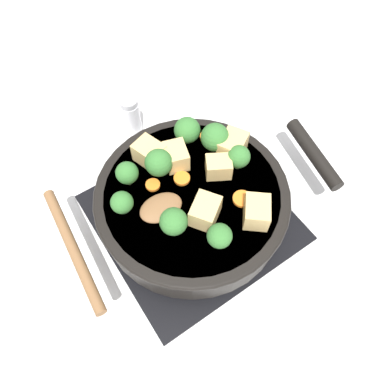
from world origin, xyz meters
name	(u,v)px	position (x,y,z in m)	size (l,w,h in m)	color
ground_plane	(192,218)	(0.00, 0.00, 0.00)	(2.40, 2.40, 0.00)	white
front_burner_grate	(192,214)	(0.00, 0.00, 0.01)	(0.31, 0.31, 0.03)	black
skillet_pan	(193,200)	(0.00, 0.00, 0.06)	(0.31, 0.41, 0.06)	black
wooden_spoon	(114,228)	(-0.01, -0.13, 0.10)	(0.21, 0.19, 0.02)	brown
tofu_cube_center_large	(176,156)	(-0.06, 0.01, 0.11)	(0.04, 0.04, 0.04)	#DBB770
tofu_cube_near_handle	(219,167)	(-0.01, 0.06, 0.10)	(0.04, 0.03, 0.03)	#DBB770
tofu_cube_east_chunk	(257,212)	(0.09, 0.05, 0.11)	(0.05, 0.04, 0.04)	#DBB770
tofu_cube_west_chunk	(205,211)	(0.05, -0.01, 0.11)	(0.05, 0.04, 0.04)	#DBB770
tofu_cube_back_piece	(233,146)	(-0.03, 0.10, 0.11)	(0.05, 0.04, 0.04)	#DBB770
tofu_cube_front_piece	(149,153)	(-0.09, -0.02, 0.11)	(0.05, 0.04, 0.04)	#DBB770
broccoli_floret_near_spoon	(174,222)	(0.04, -0.06, 0.11)	(0.04, 0.04, 0.05)	#709956
broccoli_floret_center_top	(159,163)	(-0.06, -0.02, 0.12)	(0.04, 0.04, 0.05)	#709956
broccoli_floret_east_rim	(240,158)	(0.00, 0.09, 0.11)	(0.04, 0.04, 0.04)	#709956
broccoli_floret_west_rim	(127,173)	(-0.07, -0.07, 0.11)	(0.04, 0.04, 0.04)	#709956
broccoli_floret_north_edge	(220,236)	(0.09, -0.02, 0.11)	(0.04, 0.04, 0.04)	#709956
broccoli_floret_south_cluster	(215,137)	(-0.05, 0.08, 0.12)	(0.05, 0.05, 0.05)	#709956
broccoli_floret_mid_floret	(187,130)	(-0.09, 0.05, 0.12)	(0.04, 0.04, 0.05)	#709956
broccoli_floret_small_inner	(122,203)	(-0.03, -0.10, 0.11)	(0.03, 0.03, 0.04)	#709956
carrot_slice_orange_thin	(242,199)	(0.06, 0.06, 0.09)	(0.03, 0.03, 0.01)	orange
carrot_slice_near_center	(183,178)	(-0.03, 0.00, 0.09)	(0.03, 0.03, 0.01)	orange
carrot_slice_edge_slice	(208,137)	(-0.08, 0.08, 0.09)	(0.03, 0.03, 0.01)	orange
carrot_slice_under_broccoli	(153,185)	(-0.04, -0.05, 0.09)	(0.02, 0.02, 0.01)	orange
salt_shaker	(131,117)	(-0.23, 0.01, 0.04)	(0.04, 0.04, 0.09)	white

